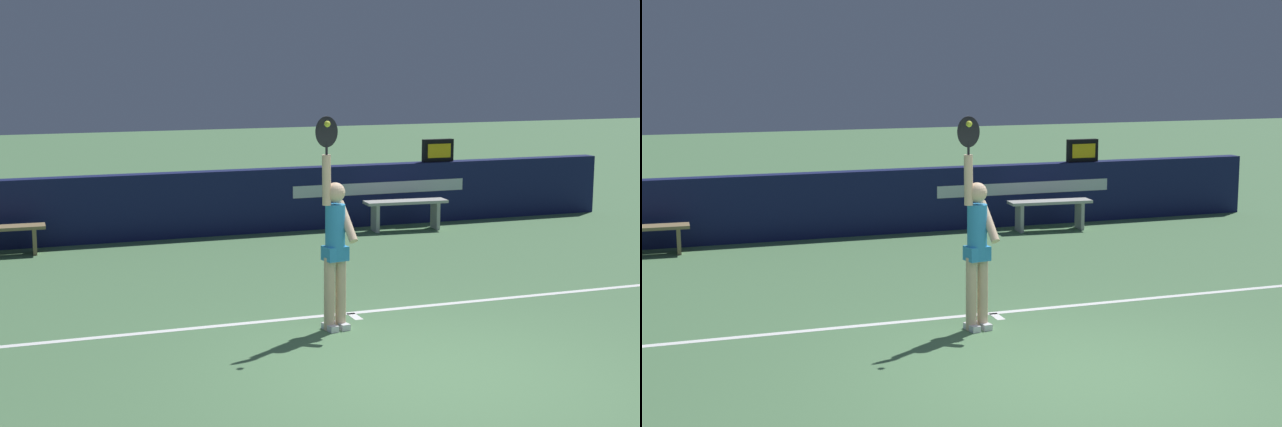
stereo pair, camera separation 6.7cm
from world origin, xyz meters
TOP-DOWN VIEW (x-y plane):
  - ground_plane at (0.00, 0.00)m, footprint 60.00×60.00m
  - court_lines at (0.00, -0.17)m, footprint 11.03×5.13m
  - back_wall at (0.00, 7.77)m, footprint 14.30×0.30m
  - speed_display at (3.85, 7.77)m, footprint 0.59×0.13m
  - tennis_player at (-0.41, 1.77)m, footprint 0.46×0.40m
  - tennis_ball at (-0.57, 1.58)m, footprint 0.07×0.07m
  - courtside_bench_near at (2.90, 7.09)m, footprint 1.49×0.47m

SIDE VIEW (x-z plane):
  - ground_plane at x=0.00m, z-range 0.00..0.00m
  - court_lines at x=0.00m, z-range 0.00..0.00m
  - courtside_bench_near at x=2.90m, z-range 0.13..0.66m
  - back_wall at x=0.00m, z-range 0.00..1.10m
  - tennis_player at x=-0.41m, z-range -0.21..2.19m
  - speed_display at x=3.85m, z-range 1.10..1.51m
  - tennis_ball at x=-0.57m, z-range 2.29..2.36m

